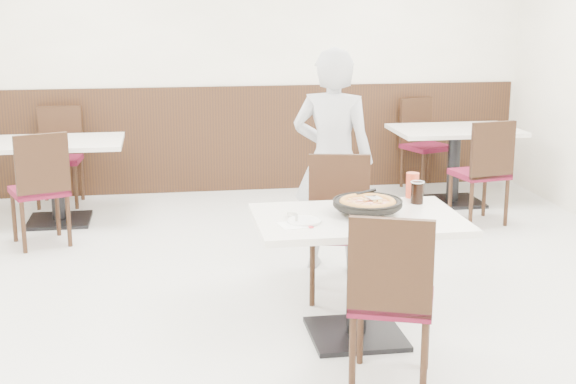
{
  "coord_description": "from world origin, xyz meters",
  "views": [
    {
      "loc": [
        -0.81,
        -4.78,
        1.99
      ],
      "look_at": [
        -0.1,
        -0.3,
        0.89
      ],
      "focal_mm": 50.0,
      "sensor_mm": 36.0,
      "label": 1
    }
  ],
  "objects": [
    {
      "name": "main_table",
      "position": [
        0.3,
        -0.41,
        0.38
      ],
      "size": [
        1.22,
        0.83,
        0.75
      ],
      "primitive_type": null,
      "rotation": [
        0.0,
        0.0,
        0.03
      ],
      "color": "silver",
      "rests_on": "floor"
    },
    {
      "name": "floor",
      "position": [
        0.0,
        0.0,
        0.0
      ],
      "size": [
        7.0,
        7.0,
        0.0
      ],
      "primitive_type": "plane",
      "color": "beige",
      "rests_on": "ground"
    },
    {
      "name": "bg_chair_left_far",
      "position": [
        -1.82,
        3.13,
        0.47
      ],
      "size": [
        0.45,
        0.45,
        0.95
      ],
      "primitive_type": null,
      "rotation": [
        0.0,
        0.0,
        3.07
      ],
      "color": "black",
      "rests_on": "floor"
    },
    {
      "name": "chair_near",
      "position": [
        0.34,
        -1.0,
        0.47
      ],
      "size": [
        0.54,
        0.54,
        0.95
      ],
      "primitive_type": null,
      "rotation": [
        0.0,
        0.0,
        -0.36
      ],
      "color": "black",
      "rests_on": "floor"
    },
    {
      "name": "trivet",
      "position": [
        0.4,
        -0.33,
        0.77
      ],
      "size": [
        0.14,
        0.14,
        0.04
      ],
      "primitive_type": "cylinder",
      "rotation": [
        0.0,
        0.0,
        0.03
      ],
      "color": "black",
      "rests_on": "main_table"
    },
    {
      "name": "bg_table_right",
      "position": [
        2.01,
        2.6,
        0.38
      ],
      "size": [
        1.28,
        0.93,
        0.75
      ],
      "primitive_type": null,
      "rotation": [
        0.0,
        0.0,
        0.11
      ],
      "color": "silver",
      "rests_on": "floor"
    },
    {
      "name": "pizza_server",
      "position": [
        0.41,
        -0.35,
        0.84
      ],
      "size": [
        0.09,
        0.11,
        0.0
      ],
      "primitive_type": "cube",
      "rotation": [
        0.0,
        0.0,
        0.2
      ],
      "color": "silver",
      "rests_on": "pizza"
    },
    {
      "name": "chair_far",
      "position": [
        0.34,
        0.27,
        0.47
      ],
      "size": [
        0.49,
        0.49,
        0.95
      ],
      "primitive_type": null,
      "rotation": [
        0.0,
        0.0,
        2.95
      ],
      "color": "black",
      "rests_on": "floor"
    },
    {
      "name": "pizza_pan",
      "position": [
        0.36,
        -0.37,
        0.79
      ],
      "size": [
        0.37,
        0.37,
        0.01
      ],
      "primitive_type": "cylinder",
      "rotation": [
        0.0,
        0.0,
        0.03
      ],
      "color": "black",
      "rests_on": "trivet"
    },
    {
      "name": "side_plate",
      "position": [
        -0.04,
        -0.49,
        0.76
      ],
      "size": [
        0.2,
        0.2,
        0.01
      ],
      "primitive_type": "cylinder",
      "rotation": [
        0.0,
        0.0,
        0.03
      ],
      "color": "white",
      "rests_on": "napkin"
    },
    {
      "name": "bg_chair_right_far",
      "position": [
        1.95,
        3.24,
        0.47
      ],
      "size": [
        0.54,
        0.54,
        0.95
      ],
      "primitive_type": null,
      "rotation": [
        0.0,
        0.0,
        3.49
      ],
      "color": "black",
      "rests_on": "floor"
    },
    {
      "name": "wall_back",
      "position": [
        0.0,
        3.5,
        1.4
      ],
      "size": [
        6.0,
        0.04,
        2.8
      ],
      "primitive_type": "cube",
      "color": "beige",
      "rests_on": "floor"
    },
    {
      "name": "cola_glass",
      "position": [
        0.73,
        -0.17,
        0.81
      ],
      "size": [
        0.08,
        0.08,
        0.13
      ],
      "primitive_type": "cylinder",
      "rotation": [
        0.0,
        0.0,
        0.03
      ],
      "color": "black",
      "rests_on": "main_table"
    },
    {
      "name": "red_cup",
      "position": [
        0.74,
        -0.02,
        0.83
      ],
      "size": [
        0.08,
        0.08,
        0.16
      ],
      "primitive_type": "cylinder",
      "rotation": [
        0.0,
        0.0,
        0.03
      ],
      "color": "red",
      "rests_on": "main_table"
    },
    {
      "name": "fork",
      "position": [
        -0.07,
        -0.44,
        0.77
      ],
      "size": [
        0.04,
        0.15,
        0.0
      ],
      "primitive_type": "cube",
      "rotation": [
        0.0,
        0.0,
        -0.18
      ],
      "color": "silver",
      "rests_on": "side_plate"
    },
    {
      "name": "bg_table_left",
      "position": [
        -1.77,
        2.48,
        0.38
      ],
      "size": [
        1.21,
        0.81,
        0.75
      ],
      "primitive_type": null,
      "rotation": [
        0.0,
        0.0,
        -0.01
      ],
      "color": "silver",
      "rests_on": "floor"
    },
    {
      "name": "napkin",
      "position": [
        -0.1,
        -0.53,
        0.75
      ],
      "size": [
        0.18,
        0.18,
        0.0
      ],
      "primitive_type": "cube",
      "rotation": [
        0.0,
        0.0,
        0.17
      ],
      "color": "white",
      "rests_on": "main_table"
    },
    {
      "name": "pizza",
      "position": [
        0.36,
        -0.39,
        0.81
      ],
      "size": [
        0.34,
        0.34,
        0.02
      ],
      "primitive_type": "cylinder",
      "rotation": [
        0.0,
        0.0,
        0.03
      ],
      "color": "gold",
      "rests_on": "pizza_pan"
    },
    {
      "name": "bg_chair_left_near",
      "position": [
        -1.83,
        1.82,
        0.47
      ],
      "size": [
        0.54,
        0.54,
        0.95
      ],
      "primitive_type": null,
      "rotation": [
        0.0,
        0.0,
        0.36
      ],
      "color": "black",
      "rests_on": "floor"
    },
    {
      "name": "wainscot_back",
      "position": [
        0.0,
        3.48,
        0.55
      ],
      "size": [
        5.9,
        0.03,
        1.1
      ],
      "primitive_type": "cube",
      "color": "black",
      "rests_on": "floor"
    },
    {
      "name": "bg_chair_right_near",
      "position": [
        1.98,
        1.88,
        0.47
      ],
      "size": [
        0.49,
        0.49,
        0.95
      ],
      "primitive_type": null,
      "rotation": [
        0.0,
        0.0,
        0.17
      ],
      "color": "black",
      "rests_on": "floor"
    },
    {
      "name": "diner_person",
      "position": [
        0.41,
        0.85,
        0.83
      ],
      "size": [
        0.71,
        0.61,
        1.65
      ],
      "primitive_type": "imported",
      "rotation": [
        0.0,
        0.0,
        2.71
      ],
      "color": "silver",
      "rests_on": "floor"
    }
  ]
}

